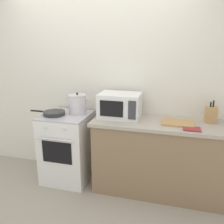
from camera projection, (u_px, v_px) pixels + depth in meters
ground_plane at (75, 209)px, 2.73m from camera, size 10.00×10.00×0.00m
back_wall at (122, 87)px, 3.20m from camera, size 4.40×0.10×2.50m
lower_cabinet_right at (162, 159)px, 2.95m from camera, size 1.64×0.56×0.88m
countertop_right at (164, 124)px, 2.82m from camera, size 1.70×0.60×0.04m
stove at (68, 147)px, 3.24m from camera, size 0.60×0.64×0.92m
stock_pot at (77, 104)px, 3.12m from camera, size 0.31×0.23×0.28m
frying_pan at (54, 113)px, 3.08m from camera, size 0.48×0.28×0.05m
microwave at (120, 105)px, 2.97m from camera, size 0.50×0.37×0.30m
cutting_board at (178, 123)px, 2.76m from camera, size 0.36×0.26×0.02m
knife_block at (211, 115)px, 2.77m from camera, size 0.13×0.10×0.26m
oven_mitt at (192, 129)px, 2.57m from camera, size 0.18×0.14×0.02m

